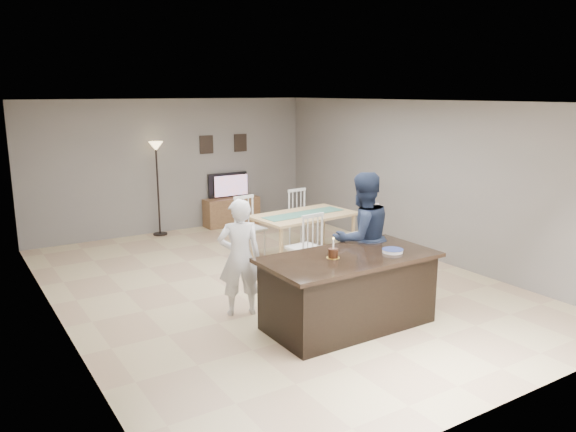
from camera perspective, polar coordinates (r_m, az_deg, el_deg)
floor at (r=8.53m, az=-1.50°, el=-6.92°), size 8.00×8.00×0.00m
room_shell at (r=8.12m, az=-1.56°, el=4.31°), size 8.00×8.00×8.00m
kitchen_island at (r=6.98m, az=6.15°, el=-7.53°), size 2.15×1.10×0.90m
tv_console at (r=12.19m, az=-5.74°, el=0.46°), size 1.20×0.40×0.60m
television at (r=12.15m, az=-5.95°, el=3.12°), size 0.91×0.12×0.53m
tv_screen_glow at (r=12.08m, az=-5.78°, el=3.10°), size 0.78×0.00×0.78m
picture_frames at (r=12.14m, az=-6.55°, el=7.31°), size 1.10×0.02×0.38m
doorway at (r=5.00m, az=-17.80°, el=-6.53°), size 0.00×2.10×2.65m
woman at (r=7.22m, az=-4.94°, el=-4.20°), size 0.65×0.52×1.53m
man at (r=7.65m, az=7.52°, el=-2.26°), size 0.93×0.76×1.80m
birthday_cake at (r=6.71m, az=4.61°, el=-3.77°), size 0.16×0.16×0.25m
plate_stack at (r=7.04m, az=10.58°, el=-3.49°), size 0.26×0.26×0.04m
dining_table at (r=9.53m, az=1.62°, el=-0.61°), size 1.81×2.08×1.05m
floor_lamp at (r=11.40m, az=-13.20°, el=5.26°), size 0.28×0.28×1.88m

